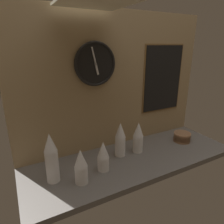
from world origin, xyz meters
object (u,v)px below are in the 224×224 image
object	(u,v)px
cup_stack_left	(81,166)
cup_stack_far_left	(51,158)
cup_stack_center_right	(138,137)
bowl_stack_far_right	(182,137)
wall_clock	(95,64)
cup_stack_center	(120,139)
cup_stack_center_left	(103,156)
menu_board	(163,79)

from	to	relation	value
cup_stack_left	cup_stack_far_left	bearing A→B (deg)	146.07
cup_stack_center_right	cup_stack_left	bearing A→B (deg)	-163.70
bowl_stack_far_right	wall_clock	size ratio (longest dim) A/B	0.46
cup_stack_center	cup_stack_left	distance (m)	0.41
cup_stack_center	cup_stack_far_left	size ratio (longest dim) A/B	0.83
cup_stack_center_left	menu_board	world-z (taller)	menu_board
cup_stack_left	cup_stack_center	bearing A→B (deg)	24.48
cup_stack_center	cup_stack_left	bearing A→B (deg)	-155.52
cup_stack_center_left	bowl_stack_far_right	distance (m)	0.80
cup_stack_center	wall_clock	size ratio (longest dim) A/B	0.85
cup_stack_center_right	cup_stack_center	bearing A→B (deg)	173.96
cup_stack_center	bowl_stack_far_right	size ratio (longest dim) A/B	1.84
cup_stack_center_left	cup_stack_far_left	xyz separation A→B (m)	(-0.32, 0.04, 0.06)
cup_stack_far_left	menu_board	bearing A→B (deg)	13.04
cup_stack_far_left	cup_stack_center	bearing A→B (deg)	7.51
cup_stack_far_left	cup_stack_center_right	size ratio (longest dim) A/B	1.30
cup_stack_center_left	cup_stack_center_right	bearing A→B (deg)	15.33
bowl_stack_far_right	menu_board	size ratio (longest dim) A/B	0.25
cup_stack_center	cup_stack_left	xyz separation A→B (m)	(-0.37, -0.17, -0.02)
menu_board	cup_stack_center_left	bearing A→B (deg)	-158.46
cup_stack_center	menu_board	distance (m)	0.68
cup_stack_far_left	menu_board	xyz separation A→B (m)	(1.04, 0.24, 0.36)
wall_clock	cup_stack_center	bearing A→B (deg)	-54.87
cup_stack_center_right	bowl_stack_far_right	distance (m)	0.45
cup_stack_left	wall_clock	world-z (taller)	wall_clock
cup_stack_center_left	cup_stack_left	distance (m)	0.18
bowl_stack_far_right	cup_stack_far_left	bearing A→B (deg)	-179.13
menu_board	bowl_stack_far_right	bearing A→B (deg)	-72.39
cup_stack_center_right	cup_stack_left	distance (m)	0.54
wall_clock	cup_stack_left	bearing A→B (deg)	-127.34
bowl_stack_far_right	cup_stack_center_left	bearing A→B (deg)	-175.71
wall_clock	menu_board	bearing A→B (deg)	0.79
cup_stack_far_left	cup_stack_center_right	bearing A→B (deg)	4.47
wall_clock	cup_stack_center_left	bearing A→B (deg)	-105.97
cup_stack_center_left	wall_clock	world-z (taller)	wall_clock
bowl_stack_far_right	wall_clock	distance (m)	0.98
wall_clock	menu_board	world-z (taller)	wall_clock
cup_stack_center	menu_board	xyz separation A→B (m)	(0.53, 0.17, 0.39)
menu_board	wall_clock	bearing A→B (deg)	-179.21
cup_stack_center_left	cup_stack_left	world-z (taller)	cup_stack_left
bowl_stack_far_right	menu_board	world-z (taller)	menu_board
cup_stack_center	wall_clock	world-z (taller)	wall_clock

